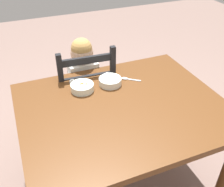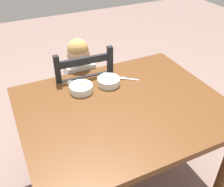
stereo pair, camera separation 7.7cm
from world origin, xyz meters
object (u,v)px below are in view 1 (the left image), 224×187
dining_chair (85,97)px  bowl_of_peas (110,81)px  child_figure (85,78)px  spoon (128,79)px  bowl_of_carrots (82,87)px  dining_table (123,117)px

dining_chair → bowl_of_peas: (0.10, -0.30, 0.30)m
child_figure → spoon: 0.38m
bowl_of_peas → bowl_of_carrots: (-0.20, -0.00, 0.00)m
dining_table → bowl_of_peas: bowl_of_peas is taller
dining_chair → spoon: dining_chair is taller
dining_chair → child_figure: child_figure is taller
child_figure → dining_chair: bearing=122.3°
bowl_of_carrots → spoon: bowl_of_carrots is taller
dining_table → child_figure: bearing=98.7°
child_figure → bowl_of_carrots: child_figure is taller
dining_table → spoon: 0.32m
dining_table → dining_chair: 0.58m
dining_chair → bowl_of_peas: size_ratio=5.99×
child_figure → spoon: child_figure is taller
dining_chair → bowl_of_carrots: size_ratio=6.05×
child_figure → spoon: (0.24, -0.28, 0.10)m
dining_table → child_figure: (-0.08, 0.54, -0.00)m
dining_table → spoon: spoon is taller
dining_chair → spoon: size_ratio=7.58×
dining_table → dining_chair: size_ratio=1.35×
dining_chair → dining_table: bearing=-81.1°
dining_chair → child_figure: 0.18m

